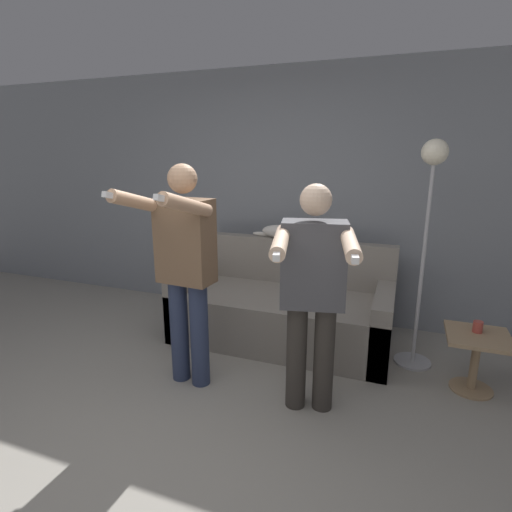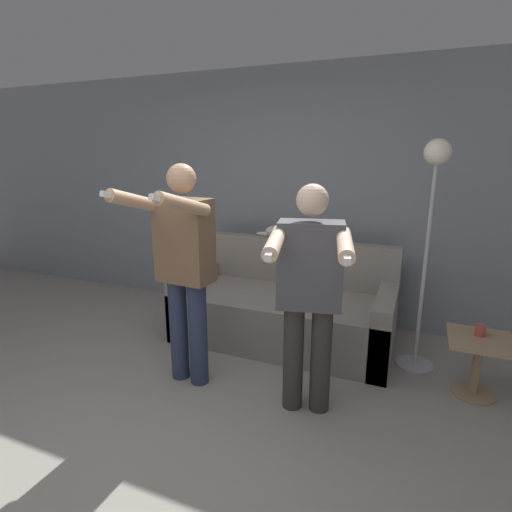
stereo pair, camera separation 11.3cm
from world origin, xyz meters
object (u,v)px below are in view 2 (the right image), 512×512
(person_left, at_px, (183,262))
(side_table, at_px, (478,355))
(cat, at_px, (284,231))
(cup, at_px, (480,330))
(floor_lamp, at_px, (431,209))
(person_right, at_px, (309,288))
(couch, at_px, (284,310))

(person_left, xyz_separation_m, side_table, (2.06, 0.65, -0.65))
(cat, distance_m, side_table, 1.98)
(side_table, distance_m, cup, 0.18)
(cat, relative_size, side_table, 1.13)
(cup, bearing_deg, cat, 159.72)
(cat, distance_m, floor_lamp, 1.42)
(person_left, bearing_deg, person_right, 4.25)
(person_right, xyz_separation_m, side_table, (1.11, 0.65, -0.57))
(couch, xyz_separation_m, person_right, (0.49, -0.99, 0.60))
(couch, bearing_deg, side_table, -11.85)
(cat, bearing_deg, person_left, -103.87)
(cat, height_order, cup, cat)
(person_right, bearing_deg, cat, 102.19)
(person_right, xyz_separation_m, cat, (-0.62, 1.34, 0.09))
(person_left, relative_size, person_right, 1.07)
(person_left, height_order, floor_lamp, floor_lamp)
(cat, height_order, side_table, cat)
(person_left, height_order, side_table, person_left)
(person_right, relative_size, cat, 3.05)
(cat, bearing_deg, person_right, -65.05)
(floor_lamp, distance_m, cup, 0.96)
(couch, distance_m, side_table, 1.64)
(person_right, bearing_deg, side_table, 17.63)
(person_left, relative_size, cup, 19.61)
(person_left, bearing_deg, couch, 69.34)
(person_left, bearing_deg, floor_lamp, 33.71)
(couch, relative_size, person_left, 1.19)
(couch, height_order, cat, cat)
(couch, xyz_separation_m, floor_lamp, (1.19, -0.06, 1.04))
(couch, bearing_deg, floor_lamp, -2.86)
(couch, height_order, side_table, couch)
(person_right, relative_size, side_table, 3.46)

